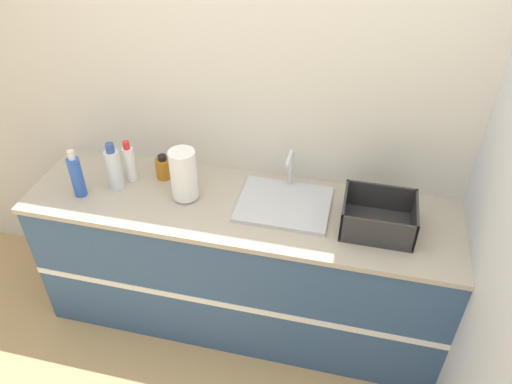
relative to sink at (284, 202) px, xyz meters
The scene contains 11 objects.
ground_plane 0.99m from the sink, 122.25° to the right, with size 12.00×12.00×0.00m, color tan.
wall_back 0.54m from the sink, 128.00° to the left, with size 4.67×0.06×2.60m.
wall_right 1.02m from the sink, ahead, with size 0.06×2.61×2.60m.
counter_cabinet 0.51m from the sink, 167.54° to the right, with size 2.29×0.63×0.88m.
sink is the anchor object (origin of this frame).
paper_towel_roll 0.54m from the sink, behind, with size 0.14×0.14×0.29m.
dish_rack 0.48m from the sink, ahead, with size 0.35×0.30×0.16m.
bottle_white_spray 0.87m from the sink, behind, with size 0.06×0.06×0.25m.
bottle_amber 0.71m from the sink, behind, with size 0.09×0.09×0.14m.
bottle_clear 0.92m from the sink, behind, with size 0.08×0.08×0.28m.
bottle_blue 1.09m from the sink, behind, with size 0.07×0.07×0.28m.
Camera 1 is at (0.54, -1.65, 2.53)m, focal length 35.00 mm.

